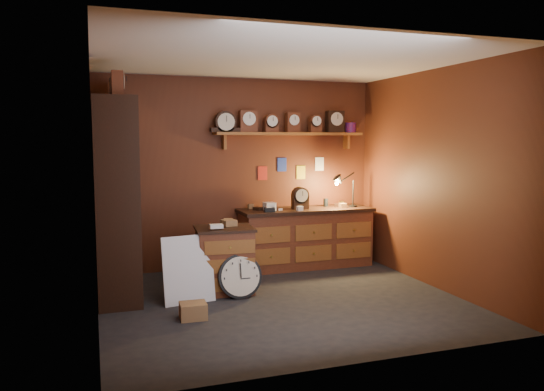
{
  "coord_description": "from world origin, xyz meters",
  "views": [
    {
      "loc": [
        -2.0,
        -5.54,
        1.83
      ],
      "look_at": [
        -0.01,
        0.35,
        1.18
      ],
      "focal_mm": 35.0,
      "sensor_mm": 36.0,
      "label": 1
    }
  ],
  "objects": [
    {
      "name": "workbench",
      "position": [
        0.89,
        1.47,
        0.47
      ],
      "size": [
        1.94,
        0.66,
        1.36
      ],
      "color": "brown",
      "rests_on": "ground"
    },
    {
      "name": "room_shell",
      "position": [
        0.04,
        0.11,
        1.72
      ],
      "size": [
        4.02,
        3.62,
        2.71
      ],
      "color": "#552614",
      "rests_on": "ground"
    },
    {
      "name": "floor_box_a",
      "position": [
        -1.07,
        -0.27,
        0.08
      ],
      "size": [
        0.28,
        0.24,
        0.17
      ],
      "primitive_type": "cube",
      "rotation": [
        0.0,
        0.0,
        -0.04
      ],
      "color": "olive",
      "rests_on": "ground"
    },
    {
      "name": "mini_fridge",
      "position": [
        -0.49,
        1.39,
        0.26
      ],
      "size": [
        0.59,
        0.61,
        0.52
      ],
      "rotation": [
        0.0,
        0.0,
        -0.21
      ],
      "color": "silver",
      "rests_on": "ground"
    },
    {
      "name": "floor_box_b",
      "position": [
        -0.46,
        0.45,
        0.06
      ],
      "size": [
        0.29,
        0.3,
        0.12
      ],
      "primitive_type": "cube",
      "rotation": [
        0.0,
        0.0,
        -0.52
      ],
      "color": "white",
      "rests_on": "ground"
    },
    {
      "name": "floor",
      "position": [
        0.0,
        0.0,
        0.0
      ],
      "size": [
        4.0,
        4.0,
        0.0
      ],
      "primitive_type": "plane",
      "color": "black",
      "rests_on": "ground"
    },
    {
      "name": "white_panel",
      "position": [
        -1.02,
        0.3,
        0.0
      ],
      "size": [
        0.6,
        0.24,
        0.77
      ],
      "primitive_type": "cube",
      "rotation": [
        -0.17,
        0.0,
        0.14
      ],
      "color": "silver",
      "rests_on": "ground"
    },
    {
      "name": "low_cabinet",
      "position": [
        -0.53,
        0.58,
        0.43
      ],
      "size": [
        0.74,
        0.64,
        0.88
      ],
      "rotation": [
        0.0,
        0.0,
        -0.09
      ],
      "color": "brown",
      "rests_on": "ground"
    },
    {
      "name": "shelving_unit",
      "position": [
        -1.79,
        0.98,
        1.25
      ],
      "size": [
        0.47,
        1.6,
        2.58
      ],
      "color": "black",
      "rests_on": "ground"
    },
    {
      "name": "floor_box_c",
      "position": [
        -0.53,
        0.61,
        0.08
      ],
      "size": [
        0.26,
        0.24,
        0.17
      ],
      "primitive_type": "cube",
      "rotation": [
        0.0,
        0.0,
        0.27
      ],
      "color": "olive",
      "rests_on": "ground"
    },
    {
      "name": "big_round_clock",
      "position": [
        -0.42,
        0.28,
        0.25
      ],
      "size": [
        0.52,
        0.17,
        0.52
      ],
      "color": "black",
      "rests_on": "ground"
    }
  ]
}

